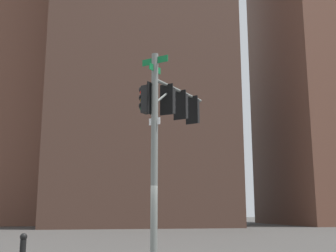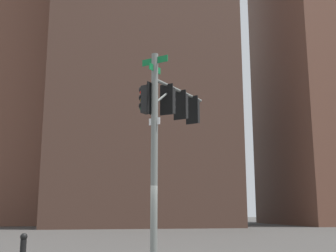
% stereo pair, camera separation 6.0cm
% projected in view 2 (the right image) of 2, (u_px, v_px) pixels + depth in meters
% --- Properties ---
extents(signal_pole_assembly, '(3.02, 2.97, 7.22)m').
position_uv_depth(signal_pole_assembly, '(167.00, 120.00, 15.73)').
color(signal_pole_assembly, slate).
rests_on(signal_pole_assembly, ground_plane).
extents(fire_hydrant, '(0.34, 0.26, 0.87)m').
position_uv_depth(fire_hydrant, '(23.00, 244.00, 15.29)').
color(fire_hydrant, black).
rests_on(fire_hydrant, ground_plane).
extents(building_brick_nearside, '(21.39, 20.03, 47.48)m').
position_uv_depth(building_brick_nearside, '(137.00, 37.00, 54.87)').
color(building_brick_nearside, '#4C3328').
rests_on(building_brick_nearside, ground_plane).
extents(building_brick_midblock, '(20.89, 19.82, 38.88)m').
position_uv_depth(building_brick_midblock, '(27.00, 83.00, 60.25)').
color(building_brick_midblock, brown).
rests_on(building_brick_midblock, ground_plane).
extents(building_glass_tower, '(23.22, 24.85, 61.05)m').
position_uv_depth(building_glass_tower, '(115.00, 30.00, 69.09)').
color(building_glass_tower, '#8CB2C6').
rests_on(building_glass_tower, ground_plane).
extents(building_brick_farside, '(16.62, 14.26, 38.38)m').
position_uv_depth(building_brick_farside, '(324.00, 78.00, 57.28)').
color(building_brick_farside, brown).
rests_on(building_brick_farside, ground_plane).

